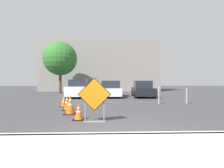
{
  "coord_description": "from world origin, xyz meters",
  "views": [
    {
      "loc": [
        -0.55,
        -4.19,
        1.37
      ],
      "look_at": [
        0.05,
        12.44,
        1.18
      ],
      "focal_mm": 28.0,
      "sensor_mm": 36.0,
      "label": 1
    }
  ],
  "objects_px": {
    "parked_car_nearest": "(79,89)",
    "road_closed_sign": "(94,98)",
    "parked_car_second": "(111,89)",
    "bollard_nearest": "(159,95)",
    "traffic_cone_third": "(67,103)",
    "traffic_cone_fourth": "(64,102)",
    "bollard_second": "(187,95)",
    "traffic_cone_second": "(70,105)",
    "traffic_cone_nearest": "(79,112)",
    "parked_car_third": "(143,89)"
  },
  "relations": [
    {
      "from": "traffic_cone_fourth",
      "to": "parked_car_nearest",
      "type": "height_order",
      "value": "parked_car_nearest"
    },
    {
      "from": "bollard_nearest",
      "to": "road_closed_sign",
      "type": "bearing_deg",
      "value": -127.52
    },
    {
      "from": "parked_car_nearest",
      "to": "parked_car_second",
      "type": "relative_size",
      "value": 0.96
    },
    {
      "from": "road_closed_sign",
      "to": "parked_car_second",
      "type": "xyz_separation_m",
      "value": [
        0.85,
        10.37,
        -0.15
      ]
    },
    {
      "from": "parked_car_nearest",
      "to": "road_closed_sign",
      "type": "bearing_deg",
      "value": 99.93
    },
    {
      "from": "traffic_cone_second",
      "to": "bollard_second",
      "type": "height_order",
      "value": "bollard_second"
    },
    {
      "from": "traffic_cone_third",
      "to": "bollard_nearest",
      "type": "distance_m",
      "value": 5.67
    },
    {
      "from": "road_closed_sign",
      "to": "bollard_nearest",
      "type": "height_order",
      "value": "road_closed_sign"
    },
    {
      "from": "road_closed_sign",
      "to": "traffic_cone_fourth",
      "type": "bearing_deg",
      "value": 117.36
    },
    {
      "from": "bollard_nearest",
      "to": "bollard_second",
      "type": "relative_size",
      "value": 1.03
    },
    {
      "from": "traffic_cone_third",
      "to": "parked_car_nearest",
      "type": "distance_m",
      "value": 7.52
    },
    {
      "from": "parked_car_nearest",
      "to": "parked_car_third",
      "type": "distance_m",
      "value": 5.91
    },
    {
      "from": "traffic_cone_third",
      "to": "bollard_second",
      "type": "relative_size",
      "value": 0.74
    },
    {
      "from": "traffic_cone_fourth",
      "to": "parked_car_third",
      "type": "bearing_deg",
      "value": 47.9
    },
    {
      "from": "traffic_cone_nearest",
      "to": "traffic_cone_fourth",
      "type": "xyz_separation_m",
      "value": [
        -1.35,
        3.34,
        -0.0
      ]
    },
    {
      "from": "traffic_cone_second",
      "to": "parked_car_second",
      "type": "xyz_separation_m",
      "value": [
        1.98,
        8.82,
        0.27
      ]
    },
    {
      "from": "bollard_nearest",
      "to": "parked_car_third",
      "type": "bearing_deg",
      "value": 88.98
    },
    {
      "from": "parked_car_nearest",
      "to": "parked_car_third",
      "type": "height_order",
      "value": "parked_car_nearest"
    },
    {
      "from": "traffic_cone_fourth",
      "to": "parked_car_second",
      "type": "distance_m",
      "value": 7.2
    },
    {
      "from": "bollard_nearest",
      "to": "bollard_second",
      "type": "xyz_separation_m",
      "value": [
        1.77,
        0.0,
        -0.02
      ]
    },
    {
      "from": "bollard_second",
      "to": "traffic_cone_nearest",
      "type": "bearing_deg",
      "value": -143.92
    },
    {
      "from": "road_closed_sign",
      "to": "parked_car_nearest",
      "type": "height_order",
      "value": "parked_car_nearest"
    },
    {
      "from": "traffic_cone_second",
      "to": "traffic_cone_third",
      "type": "distance_m",
      "value": 1.11
    },
    {
      "from": "parked_car_second",
      "to": "parked_car_nearest",
      "type": "bearing_deg",
      "value": 7.15
    },
    {
      "from": "traffic_cone_second",
      "to": "traffic_cone_fourth",
      "type": "xyz_separation_m",
      "value": [
        -0.81,
        2.19,
        -0.12
      ]
    },
    {
      "from": "traffic_cone_nearest",
      "to": "traffic_cone_second",
      "type": "relative_size",
      "value": 0.72
    },
    {
      "from": "traffic_cone_third",
      "to": "parked_car_second",
      "type": "xyz_separation_m",
      "value": [
        2.35,
        7.77,
        0.31
      ]
    },
    {
      "from": "traffic_cone_nearest",
      "to": "parked_car_third",
      "type": "relative_size",
      "value": 0.14
    },
    {
      "from": "traffic_cone_third",
      "to": "parked_car_third",
      "type": "height_order",
      "value": "parked_car_third"
    },
    {
      "from": "traffic_cone_third",
      "to": "parked_car_nearest",
      "type": "height_order",
      "value": "parked_car_nearest"
    },
    {
      "from": "road_closed_sign",
      "to": "parked_car_nearest",
      "type": "bearing_deg",
      "value": 101.78
    },
    {
      "from": "traffic_cone_second",
      "to": "bollard_second",
      "type": "bearing_deg",
      "value": 26.42
    },
    {
      "from": "parked_car_nearest",
      "to": "parked_car_second",
      "type": "distance_m",
      "value": 2.97
    },
    {
      "from": "road_closed_sign",
      "to": "bollard_second",
      "type": "distance_m",
      "value": 7.32
    },
    {
      "from": "parked_car_second",
      "to": "bollard_nearest",
      "type": "bearing_deg",
      "value": 118.86
    },
    {
      "from": "traffic_cone_third",
      "to": "bollard_second",
      "type": "distance_m",
      "value": 7.33
    },
    {
      "from": "traffic_cone_third",
      "to": "parked_car_second",
      "type": "bearing_deg",
      "value": 73.19
    },
    {
      "from": "traffic_cone_nearest",
      "to": "traffic_cone_fourth",
      "type": "relative_size",
      "value": 1.01
    },
    {
      "from": "parked_car_second",
      "to": "bollard_second",
      "type": "xyz_separation_m",
      "value": [
        4.63,
        -5.54,
        -0.14
      ]
    },
    {
      "from": "bollard_second",
      "to": "parked_car_nearest",
      "type": "bearing_deg",
      "value": 145.35
    },
    {
      "from": "parked_car_nearest",
      "to": "bollard_nearest",
      "type": "height_order",
      "value": "parked_car_nearest"
    },
    {
      "from": "road_closed_sign",
      "to": "parked_car_third",
      "type": "distance_m",
      "value": 10.8
    },
    {
      "from": "traffic_cone_second",
      "to": "traffic_cone_third",
      "type": "relative_size",
      "value": 1.1
    },
    {
      "from": "parked_car_second",
      "to": "parked_car_third",
      "type": "relative_size",
      "value": 1.07
    },
    {
      "from": "road_closed_sign",
      "to": "parked_car_nearest",
      "type": "xyz_separation_m",
      "value": [
        -2.1,
        10.08,
        -0.1
      ]
    },
    {
      "from": "traffic_cone_third",
      "to": "bollard_nearest",
      "type": "relative_size",
      "value": 0.71
    },
    {
      "from": "traffic_cone_fourth",
      "to": "road_closed_sign",
      "type": "bearing_deg",
      "value": -62.64
    },
    {
      "from": "traffic_cone_third",
      "to": "bollard_nearest",
      "type": "height_order",
      "value": "bollard_nearest"
    },
    {
      "from": "traffic_cone_fourth",
      "to": "parked_car_third",
      "type": "distance_m",
      "value": 8.58
    },
    {
      "from": "traffic_cone_second",
      "to": "bollard_nearest",
      "type": "distance_m",
      "value": 5.86
    }
  ]
}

